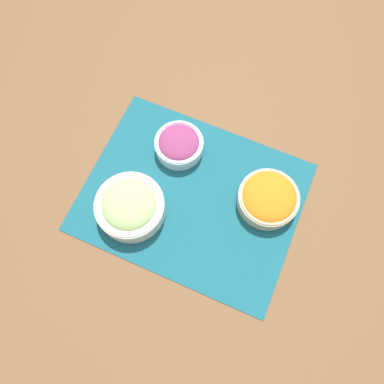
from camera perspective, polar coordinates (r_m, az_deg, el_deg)
The scene contains 5 objects.
ground_plane at distance 0.91m, azimuth -0.00°, elevation -0.73°, with size 3.00×3.00×0.00m, color brown.
placemat at distance 0.90m, azimuth -0.00°, elevation -0.69°, with size 0.51×0.40×0.00m.
cucumber_bowl at distance 0.87m, azimuth -9.44°, elevation -2.15°, with size 0.16×0.16×0.07m.
carrot_bowl at distance 0.89m, azimuth 11.57°, elevation -0.94°, with size 0.14×0.14×0.06m.
onion_bowl at distance 0.93m, azimuth -2.00°, elevation 7.29°, with size 0.12×0.12×0.05m.
Camera 1 is at (-0.12, 0.27, 0.86)m, focal length 35.00 mm.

